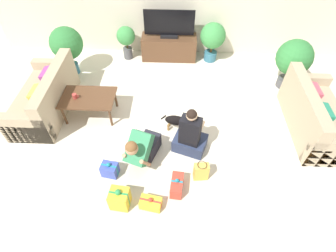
{
  "coord_description": "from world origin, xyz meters",
  "views": [
    {
      "loc": [
        0.02,
        -3.14,
        3.59
      ],
      "look_at": [
        -0.11,
        -0.31,
        0.45
      ],
      "focal_mm": 28.0,
      "sensor_mm": 36.0,
      "label": 1
    }
  ],
  "objects_px": {
    "potted_plant_corner_left": "(67,44)",
    "tv": "(169,25)",
    "potted_plant_back_left": "(126,38)",
    "gift_bag_a": "(201,171)",
    "gift_box_c": "(110,170)",
    "potted_plant_corner_right": "(294,59)",
    "person_kneeling": "(142,147)",
    "gift_box_a": "(120,198)",
    "tv_console": "(169,47)",
    "person_sitting": "(190,136)",
    "gift_box_d": "(177,185)",
    "coffee_table": "(88,99)",
    "potted_plant_back_right": "(213,38)",
    "dog": "(179,121)",
    "sofa_right": "(314,116)",
    "sofa_left": "(46,98)",
    "mug": "(75,96)",
    "gift_box_b": "(151,203)"
  },
  "relations": [
    {
      "from": "potted_plant_corner_right",
      "to": "person_sitting",
      "type": "bearing_deg",
      "value": -138.86
    },
    {
      "from": "gift_box_a",
      "to": "gift_box_d",
      "type": "relative_size",
      "value": 1.06
    },
    {
      "from": "potted_plant_back_left",
      "to": "gift_box_d",
      "type": "relative_size",
      "value": 2.14
    },
    {
      "from": "potted_plant_back_left",
      "to": "person_sitting",
      "type": "distance_m",
      "value": 3.05
    },
    {
      "from": "sofa_left",
      "to": "gift_bag_a",
      "type": "bearing_deg",
      "value": 63.91
    },
    {
      "from": "tv",
      "to": "gift_bag_a",
      "type": "height_order",
      "value": "tv"
    },
    {
      "from": "tv_console",
      "to": "potted_plant_corner_left",
      "type": "bearing_deg",
      "value": -161.71
    },
    {
      "from": "gift_box_c",
      "to": "potted_plant_corner_right",
      "type": "bearing_deg",
      "value": 35.47
    },
    {
      "from": "tv",
      "to": "person_sitting",
      "type": "xyz_separation_m",
      "value": [
        0.45,
        -2.74,
        -0.49
      ]
    },
    {
      "from": "gift_bag_a",
      "to": "dog",
      "type": "bearing_deg",
      "value": 109.88
    },
    {
      "from": "person_sitting",
      "to": "gift_box_b",
      "type": "relative_size",
      "value": 2.82
    },
    {
      "from": "sofa_left",
      "to": "potted_plant_corner_right",
      "type": "xyz_separation_m",
      "value": [
        4.73,
        0.93,
        0.37
      ]
    },
    {
      "from": "potted_plant_corner_left",
      "to": "tv",
      "type": "bearing_deg",
      "value": 18.29
    },
    {
      "from": "sofa_left",
      "to": "potted_plant_corner_left",
      "type": "xyz_separation_m",
      "value": [
        0.15,
        1.2,
        0.41
      ]
    },
    {
      "from": "potted_plant_corner_left",
      "to": "potted_plant_back_right",
      "type": "bearing_deg",
      "value": 11.82
    },
    {
      "from": "person_kneeling",
      "to": "gift_box_a",
      "type": "relative_size",
      "value": 2.14
    },
    {
      "from": "sofa_left",
      "to": "mug",
      "type": "distance_m",
      "value": 0.69
    },
    {
      "from": "sofa_left",
      "to": "potted_plant_corner_left",
      "type": "distance_m",
      "value": 1.28
    },
    {
      "from": "gift_box_c",
      "to": "tv",
      "type": "bearing_deg",
      "value": 76.55
    },
    {
      "from": "potted_plant_corner_left",
      "to": "person_kneeling",
      "type": "xyz_separation_m",
      "value": [
        1.8,
        -2.32,
        -0.37
      ]
    },
    {
      "from": "dog",
      "to": "potted_plant_back_right",
      "type": "bearing_deg",
      "value": -9.54
    },
    {
      "from": "sofa_left",
      "to": "person_kneeling",
      "type": "distance_m",
      "value": 2.24
    },
    {
      "from": "tv_console",
      "to": "dog",
      "type": "distance_m",
      "value": 2.32
    },
    {
      "from": "potted_plant_back_left",
      "to": "gift_bag_a",
      "type": "height_order",
      "value": "potted_plant_back_left"
    },
    {
      "from": "coffee_table",
      "to": "mug",
      "type": "distance_m",
      "value": 0.23
    },
    {
      "from": "potted_plant_corner_right",
      "to": "gift_box_c",
      "type": "distance_m",
      "value": 4.06
    },
    {
      "from": "gift_box_d",
      "to": "potted_plant_back_right",
      "type": "bearing_deg",
      "value": 78.33
    },
    {
      "from": "potted_plant_corner_left",
      "to": "gift_box_a",
      "type": "height_order",
      "value": "potted_plant_corner_left"
    },
    {
      "from": "potted_plant_corner_right",
      "to": "coffee_table",
      "type": "bearing_deg",
      "value": -165.0
    },
    {
      "from": "person_kneeling",
      "to": "gift_bag_a",
      "type": "relative_size",
      "value": 2.38
    },
    {
      "from": "person_sitting",
      "to": "dog",
      "type": "distance_m",
      "value": 0.48
    },
    {
      "from": "person_kneeling",
      "to": "dog",
      "type": "relative_size",
      "value": 1.4
    },
    {
      "from": "tv_console",
      "to": "potted_plant_corner_right",
      "type": "bearing_deg",
      "value": -21.19
    },
    {
      "from": "sofa_left",
      "to": "tv",
      "type": "height_order",
      "value": "tv"
    },
    {
      "from": "gift_box_c",
      "to": "gift_bag_a",
      "type": "relative_size",
      "value": 0.82
    },
    {
      "from": "potted_plant_back_left",
      "to": "dog",
      "type": "relative_size",
      "value": 1.32
    },
    {
      "from": "potted_plant_back_left",
      "to": "person_kneeling",
      "type": "height_order",
      "value": "person_kneeling"
    },
    {
      "from": "potted_plant_back_right",
      "to": "coffee_table",
      "type": "bearing_deg",
      "value": -140.45
    },
    {
      "from": "potted_plant_back_left",
      "to": "potted_plant_corner_right",
      "type": "relative_size",
      "value": 0.74
    },
    {
      "from": "potted_plant_corner_left",
      "to": "gift_box_b",
      "type": "height_order",
      "value": "potted_plant_corner_left"
    },
    {
      "from": "person_kneeling",
      "to": "gift_box_c",
      "type": "bearing_deg",
      "value": -130.38
    },
    {
      "from": "potted_plant_corner_right",
      "to": "gift_box_c",
      "type": "xyz_separation_m",
      "value": [
        -3.27,
        -2.33,
        -0.55
      ]
    },
    {
      "from": "sofa_left",
      "to": "person_sitting",
      "type": "bearing_deg",
      "value": 72.7
    },
    {
      "from": "coffee_table",
      "to": "potted_plant_back_right",
      "type": "relative_size",
      "value": 1.07
    },
    {
      "from": "potted_plant_corner_right",
      "to": "gift_box_b",
      "type": "relative_size",
      "value": 3.15
    },
    {
      "from": "sofa_right",
      "to": "potted_plant_back_left",
      "type": "bearing_deg",
      "value": 59.6
    },
    {
      "from": "dog",
      "to": "gift_box_a",
      "type": "bearing_deg",
      "value": 159.4
    },
    {
      "from": "sofa_right",
      "to": "potted_plant_corner_right",
      "type": "xyz_separation_m",
      "value": [
        -0.15,
        1.2,
        0.37
      ]
    },
    {
      "from": "gift_box_c",
      "to": "mug",
      "type": "xyz_separation_m",
      "value": [
        -0.81,
        1.26,
        0.37
      ]
    },
    {
      "from": "gift_box_b",
      "to": "mug",
      "type": "height_order",
      "value": "mug"
    }
  ]
}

